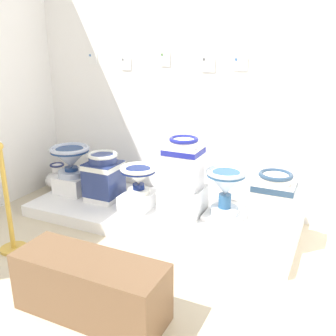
# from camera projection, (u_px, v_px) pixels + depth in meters

# --- Properties ---
(ground_plane) EXTENTS (5.36, 5.73, 0.02)m
(ground_plane) POSITION_uv_depth(u_px,v_px,m) (54.00, 317.00, 2.46)
(ground_plane) COLOR beige
(wall_back) EXTENTS (3.56, 0.06, 2.91)m
(wall_back) POSITION_uv_depth(u_px,v_px,m) (184.00, 65.00, 3.80)
(wall_back) COLOR white
(wall_back) RESTS_ON ground_plane
(display_platform) EXTENTS (2.60, 1.01, 0.11)m
(display_platform) POSITION_uv_depth(u_px,v_px,m) (160.00, 215.00, 3.76)
(display_platform) COLOR white
(display_platform) RESTS_ON ground_plane
(plinth_block_central_ornate) EXTENTS (0.33, 0.29, 0.19)m
(plinth_block_central_ornate) POSITION_uv_depth(u_px,v_px,m) (73.00, 184.00, 4.15)
(plinth_block_central_ornate) COLOR white
(plinth_block_central_ornate) RESTS_ON display_platform
(antique_toilet_central_ornate) EXTENTS (0.42, 0.42, 0.33)m
(antique_toilet_central_ornate) POSITION_uv_depth(u_px,v_px,m) (70.00, 157.00, 4.05)
(antique_toilet_central_ornate) COLOR #ADB9D1
(antique_toilet_central_ornate) RESTS_ON plinth_block_central_ornate
(plinth_block_squat_floral) EXTENTS (0.31, 0.33, 0.06)m
(plinth_block_squat_floral) POSITION_uv_depth(u_px,v_px,m) (105.00, 197.00, 3.99)
(plinth_block_squat_floral) COLOR white
(plinth_block_squat_floral) RESTS_ON display_platform
(antique_toilet_squat_floral) EXTENTS (0.34, 0.33, 0.44)m
(antique_toilet_squat_floral) POSITION_uv_depth(u_px,v_px,m) (103.00, 173.00, 3.90)
(antique_toilet_squat_floral) COLOR navy
(antique_toilet_squat_floral) RESTS_ON plinth_block_squat_floral
(plinth_block_rightmost) EXTENTS (0.29, 0.38, 0.14)m
(plinth_block_rightmost) POSITION_uv_depth(u_px,v_px,m) (139.00, 200.00, 3.79)
(plinth_block_rightmost) COLOR white
(plinth_block_rightmost) RESTS_ON display_platform
(antique_toilet_rightmost) EXTENTS (0.35, 0.35, 0.28)m
(antique_toilet_rightmost) POSITION_uv_depth(u_px,v_px,m) (138.00, 175.00, 3.71)
(antique_toilet_rightmost) COLOR white
(antique_toilet_rightmost) RESTS_ON plinth_block_rightmost
(plinth_block_leftmost) EXTENTS (0.38, 0.38, 0.26)m
(plinth_block_leftmost) POSITION_uv_depth(u_px,v_px,m) (183.00, 200.00, 3.64)
(plinth_block_leftmost) COLOR white
(plinth_block_leftmost) RESTS_ON display_platform
(antique_toilet_leftmost) EXTENTS (0.33, 0.29, 0.48)m
(antique_toilet_leftmost) POSITION_uv_depth(u_px,v_px,m) (183.00, 162.00, 3.52)
(antique_toilet_leftmost) COLOR white
(antique_toilet_leftmost) RESTS_ON plinth_block_leftmost
(plinth_block_tall_cobalt) EXTENTS (0.35, 0.31, 0.04)m
(plinth_block_tall_cobalt) POSITION_uv_depth(u_px,v_px,m) (224.00, 216.00, 3.56)
(plinth_block_tall_cobalt) COLOR white
(plinth_block_tall_cobalt) RESTS_ON display_platform
(antique_toilet_tall_cobalt) EXTENTS (0.37, 0.37, 0.43)m
(antique_toilet_tall_cobalt) POSITION_uv_depth(u_px,v_px,m) (226.00, 184.00, 3.47)
(antique_toilet_tall_cobalt) COLOR silver
(antique_toilet_tall_cobalt) RESTS_ON plinth_block_tall_cobalt
(plinth_block_slender_white) EXTENTS (0.32, 0.32, 0.11)m
(plinth_block_slender_white) POSITION_uv_depth(u_px,v_px,m) (271.00, 228.00, 3.26)
(plinth_block_slender_white) COLOR white
(plinth_block_slender_white) RESTS_ON display_platform
(antique_toilet_slender_white) EXTENTS (0.34, 0.28, 0.44)m
(antique_toilet_slender_white) POSITION_uv_depth(u_px,v_px,m) (274.00, 197.00, 3.17)
(antique_toilet_slender_white) COLOR white
(antique_toilet_slender_white) RESTS_ON plinth_block_slender_white
(info_placard_first) EXTENTS (0.11, 0.01, 0.11)m
(info_placard_first) POSITION_uv_depth(u_px,v_px,m) (93.00, 59.00, 4.19)
(info_placard_first) COLOR white
(info_placard_second) EXTENTS (0.12, 0.01, 0.13)m
(info_placard_second) POSITION_uv_depth(u_px,v_px,m) (126.00, 64.00, 4.03)
(info_placard_second) COLOR white
(info_placard_third) EXTENTS (0.11, 0.01, 0.14)m
(info_placard_third) POSITION_uv_depth(u_px,v_px,m) (165.00, 59.00, 3.83)
(info_placard_third) COLOR white
(info_placard_fourth) EXTENTS (0.14, 0.01, 0.15)m
(info_placard_fourth) POSITION_uv_depth(u_px,v_px,m) (208.00, 64.00, 3.66)
(info_placard_fourth) COLOR white
(info_placard_fifth) EXTENTS (0.13, 0.01, 0.12)m
(info_placard_fifth) POSITION_uv_depth(u_px,v_px,m) (240.00, 64.00, 3.53)
(info_placard_fifth) COLOR white
(decorative_vase_companion) EXTENTS (0.30, 0.30, 0.32)m
(decorative_vase_companion) POSITION_uv_depth(u_px,v_px,m) (58.00, 179.00, 4.51)
(decorative_vase_companion) COLOR navy
(decorative_vase_companion) RESTS_ON ground_plane
(stanchion_post_near_left) EXTENTS (0.22, 0.22, 0.94)m
(stanchion_post_near_left) POSITION_uv_depth(u_px,v_px,m) (9.00, 216.00, 3.15)
(stanchion_post_near_left) COLOR gold
(stanchion_post_near_left) RESTS_ON ground_plane
(museum_bench) EXTENTS (0.99, 0.36, 0.40)m
(museum_bench) POSITION_uv_depth(u_px,v_px,m) (91.00, 287.00, 2.42)
(museum_bench) COLOR brown
(museum_bench) RESTS_ON ground_plane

